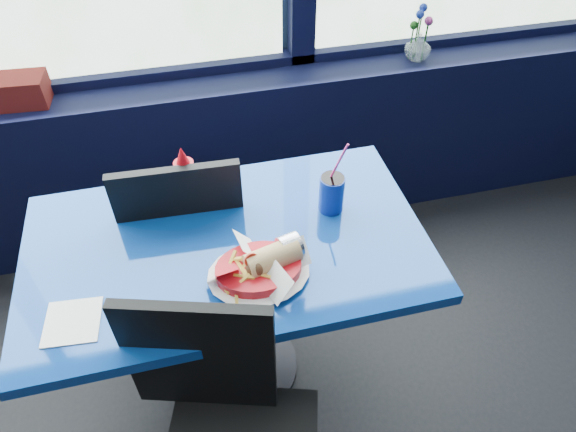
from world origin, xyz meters
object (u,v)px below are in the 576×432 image
object	(u,v)px
ketchup_bottle	(187,181)
soda_cup	(332,193)
near_table	(231,280)
flower_vase	(419,44)
food_basket	(260,268)
chair_near_back	(185,233)
chair_near_front	(225,423)

from	to	relation	value
ketchup_bottle	soda_cup	distance (m)	0.45
near_table	flower_vase	distance (m)	1.32
ketchup_bottle	flower_vase	bearing A→B (deg)	31.43
food_basket	soda_cup	world-z (taller)	soda_cup
chair_near_back	near_table	bearing A→B (deg)	117.09
food_basket	chair_near_front	bearing A→B (deg)	-109.26
flower_vase	ketchup_bottle	distance (m)	1.24
chair_near_front	flower_vase	size ratio (longest dim) A/B	3.85
chair_near_front	chair_near_back	distance (m)	0.73
chair_near_front	soda_cup	xyz separation A→B (m)	(0.44, 0.51, 0.29)
chair_near_back	flower_vase	world-z (taller)	flower_vase
flower_vase	soda_cup	xyz separation A→B (m)	(-0.63, -0.77, -0.06)
food_basket	soda_cup	size ratio (longest dim) A/B	1.06
near_table	flower_vase	size ratio (longest dim) A/B	5.05
near_table	food_basket	distance (m)	0.27
chair_near_back	ketchup_bottle	size ratio (longest dim) A/B	4.03
chair_near_front	food_basket	xyz separation A→B (m)	(0.17, 0.29, 0.26)
chair_near_back	flower_vase	size ratio (longest dim) A/B	3.90
chair_near_front	ketchup_bottle	bearing A→B (deg)	106.30
chair_near_back	food_basket	size ratio (longest dim) A/B	3.28
chair_near_back	soda_cup	bearing A→B (deg)	158.63
near_table	chair_near_back	bearing A→B (deg)	114.27
chair_near_front	chair_near_back	xyz separation A→B (m)	(-0.03, 0.73, 0.01)
near_table	soda_cup	distance (m)	0.43
ketchup_bottle	soda_cup	size ratio (longest dim) A/B	0.86
food_basket	chair_near_back	bearing A→B (deg)	125.44
flower_vase	soda_cup	world-z (taller)	flower_vase
near_table	food_basket	size ratio (longest dim) A/B	4.25
near_table	soda_cup	world-z (taller)	soda_cup
chair_near_back	soda_cup	distance (m)	0.59
food_basket	ketchup_bottle	distance (m)	0.38
near_table	chair_near_front	bearing A→B (deg)	-101.71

